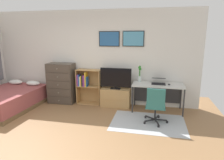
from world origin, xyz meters
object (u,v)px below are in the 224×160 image
(television, at_px, (116,79))
(bamboo_vase, at_px, (140,73))
(desk, at_px, (158,88))
(laptop, at_px, (158,81))
(office_chair, at_px, (156,105))
(tv_stand, at_px, (116,97))
(dresser, at_px, (61,83))
(computer_mouse, at_px, (169,84))
(bed, at_px, (8,99))
(bookshelf, at_px, (87,84))

(television, relative_size, bamboo_vase, 1.95)
(desk, bearing_deg, laptop, -37.42)
(office_chair, bearing_deg, tv_stand, 140.26)
(tv_stand, relative_size, television, 0.94)
(desk, xyz_separation_m, office_chair, (-0.05, -0.92, -0.15))
(laptop, bearing_deg, desk, 142.16)
(dresser, height_order, office_chair, dresser)
(laptop, bearing_deg, computer_mouse, -23.03)
(tv_stand, xyz_separation_m, bamboo_vase, (0.66, 0.06, 0.71))
(desk, distance_m, office_chair, 0.93)
(dresser, relative_size, office_chair, 1.39)
(bed, xyz_separation_m, office_chair, (4.01, -0.15, 0.20))
(dresser, height_order, computer_mouse, dresser)
(desk, relative_size, bamboo_vase, 2.95)
(dresser, xyz_separation_m, bamboo_vase, (2.31, 0.08, 0.38))
(bookshelf, height_order, television, television)
(bookshelf, xyz_separation_m, laptop, (2.04, -0.09, 0.22))
(bookshelf, bearing_deg, dresser, -174.98)
(television, xyz_separation_m, office_chair, (1.11, -0.93, -0.36))
(bed, bearing_deg, bookshelf, 24.55)
(bed, distance_m, laptop, 4.17)
(bed, relative_size, laptop, 5.22)
(bookshelf, bearing_deg, television, -4.92)
(dresser, distance_m, office_chair, 2.92)
(television, xyz_separation_m, bamboo_vase, (0.66, 0.08, 0.16))
(television, distance_m, office_chair, 1.49)
(dresser, relative_size, tv_stand, 1.44)
(bookshelf, relative_size, television, 1.17)
(tv_stand, xyz_separation_m, television, (0.00, -0.02, 0.56))
(television, xyz_separation_m, computer_mouse, (1.44, -0.13, -0.06))
(desk, distance_m, computer_mouse, 0.33)
(dresser, distance_m, tv_stand, 1.69)
(television, bearing_deg, bookshelf, 175.08)
(bookshelf, xyz_separation_m, office_chair, (1.99, -1.00, -0.13))
(television, bearing_deg, desk, -0.63)
(bed, bearing_deg, computer_mouse, 10.12)
(computer_mouse, bearing_deg, bamboo_vase, 164.69)
(bookshelf, relative_size, tv_stand, 1.24)
(dresser, xyz_separation_m, computer_mouse, (3.09, -0.14, 0.16))
(laptop, relative_size, bamboo_vase, 0.87)
(office_chair, xyz_separation_m, computer_mouse, (0.33, 0.80, 0.30))
(dresser, xyz_separation_m, office_chair, (2.76, -0.94, -0.14))
(dresser, relative_size, laptop, 3.05)
(television, distance_m, desk, 1.18)
(bed, bearing_deg, office_chair, -0.53)
(dresser, distance_m, bookshelf, 0.78)
(tv_stand, bearing_deg, television, -90.00)
(tv_stand, bearing_deg, computer_mouse, -6.09)
(television, distance_m, computer_mouse, 1.44)
(tv_stand, relative_size, laptop, 2.12)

